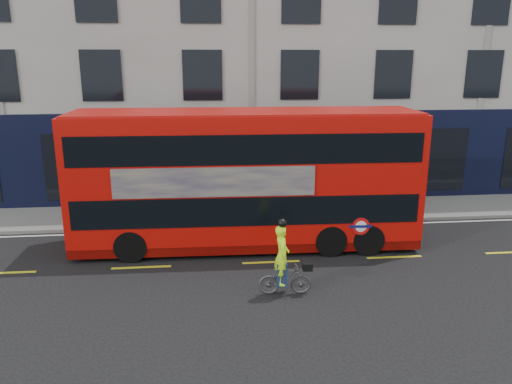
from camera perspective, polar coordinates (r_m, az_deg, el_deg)
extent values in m
plane|color=black|center=(14.44, 2.50, -10.35)|extent=(120.00, 120.00, 0.00)
cube|color=gray|center=(20.43, -0.10, -2.35)|extent=(60.00, 3.00, 0.12)
cube|color=slate|center=(19.02, 0.35, -3.70)|extent=(60.00, 0.12, 0.13)
cube|color=#B9B5AE|center=(25.99, -1.60, 18.02)|extent=(50.00, 10.00, 15.00)
cube|color=black|center=(21.38, -0.50, 3.81)|extent=(50.00, 0.08, 4.00)
cube|color=silver|center=(18.75, 0.45, -4.17)|extent=(58.00, 0.10, 0.01)
cube|color=red|center=(16.44, -1.18, 2.04)|extent=(11.31, 2.81, 4.04)
cube|color=#620603|center=(17.07, -1.14, -5.09)|extent=(11.31, 2.76, 0.31)
cube|color=black|center=(16.67, -1.16, -0.96)|extent=(10.86, 2.84, 0.92)
cube|color=black|center=(16.23, -1.20, 5.64)|extent=(10.86, 2.84, 0.92)
cube|color=#A30F0B|center=(16.10, -1.22, 9.13)|extent=(11.08, 2.71, 0.08)
cube|color=black|center=(17.89, 17.21, -0.53)|extent=(0.09, 2.30, 0.92)
cube|color=black|center=(17.48, 17.71, 5.62)|extent=(0.09, 2.30, 0.92)
cube|color=black|center=(17.30, -20.18, -1.31)|extent=(0.09, 2.30, 0.92)
cube|color=tan|center=(15.13, -4.76, 1.11)|extent=(6.14, 0.18, 0.92)
cylinder|color=red|center=(16.20, 11.90, -3.86)|extent=(0.57, 0.03, 0.57)
cylinder|color=white|center=(16.20, 11.91, -3.87)|extent=(0.37, 0.03, 0.37)
cube|color=#0C1459|center=(16.20, 11.91, -3.88)|extent=(0.72, 0.04, 0.09)
cylinder|color=black|center=(17.64, 11.60, -4.02)|extent=(1.08, 2.63, 1.02)
cylinder|color=black|center=(17.35, 7.69, -4.17)|extent=(1.08, 2.63, 1.02)
cylinder|color=black|center=(17.20, -13.53, -4.64)|extent=(1.08, 2.63, 1.02)
imported|color=#4A4E50|center=(13.66, 3.33, -9.94)|extent=(1.45, 0.49, 0.86)
imported|color=#B2F417|center=(13.36, 2.98, -7.19)|extent=(0.43, 0.62, 1.63)
cube|color=black|center=(13.58, 5.91, -8.48)|extent=(0.27, 0.22, 0.20)
cube|color=#1A2846|center=(13.58, 2.95, -9.29)|extent=(0.30, 0.37, 0.65)
sphere|color=black|center=(13.05, 3.03, -3.58)|extent=(0.24, 0.24, 0.24)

